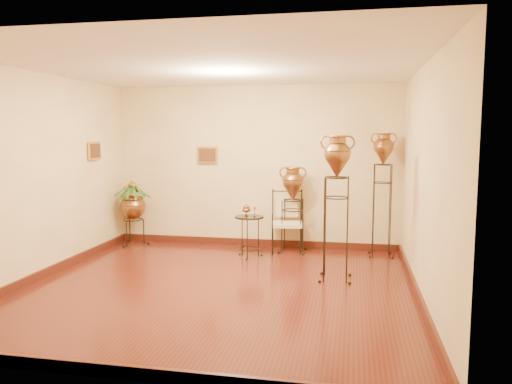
% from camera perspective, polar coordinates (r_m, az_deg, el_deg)
% --- Properties ---
extents(ground, '(5.00, 5.00, 0.00)m').
position_cam_1_polar(ground, '(6.57, -4.39, -10.84)').
color(ground, '#561914').
rests_on(ground, ground).
extents(room_shell, '(5.02, 5.02, 2.81)m').
position_cam_1_polar(room_shell, '(6.28, -4.57, 4.45)').
color(room_shell, '#FEE1A3').
rests_on(room_shell, ground).
extents(amphora_tall, '(0.41, 0.41, 2.01)m').
position_cam_1_polar(amphora_tall, '(8.23, 14.23, -0.14)').
color(amphora_tall, black).
rests_on(amphora_tall, ground).
extents(amphora_mid, '(0.51, 0.51, 1.98)m').
position_cam_1_polar(amphora_mid, '(6.77, 9.17, -1.67)').
color(amphora_mid, black).
rests_on(amphora_mid, ground).
extents(amphora_short, '(0.50, 0.50, 1.46)m').
position_cam_1_polar(amphora_short, '(8.34, 4.20, -1.96)').
color(amphora_short, black).
rests_on(amphora_short, ground).
extents(planter_urn, '(0.86, 0.86, 1.32)m').
position_cam_1_polar(planter_urn, '(9.12, -13.92, -1.30)').
color(planter_urn, black).
rests_on(planter_urn, ground).
extents(armchair, '(0.64, 0.61, 1.02)m').
position_cam_1_polar(armchair, '(8.38, 3.60, -3.40)').
color(armchair, black).
rests_on(armchair, ground).
extents(side_table, '(0.60, 0.60, 0.84)m').
position_cam_1_polar(side_table, '(8.03, -0.78, -5.02)').
color(side_table, black).
rests_on(side_table, ground).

